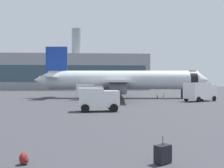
# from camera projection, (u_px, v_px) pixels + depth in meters

# --- Properties ---
(airplane_at_gate) EXTENTS (35.77, 32.28, 10.50)m
(airplane_at_gate) POSITION_uv_depth(u_px,v_px,m) (122.00, 80.00, 53.22)
(airplane_at_gate) COLOR silver
(airplane_at_gate) RESTS_ON ground
(service_truck) EXTENTS (5.13, 3.29, 2.90)m
(service_truck) POSITION_uv_depth(u_px,v_px,m) (89.00, 91.00, 48.64)
(service_truck) COLOR white
(service_truck) RESTS_ON ground
(fuel_truck) EXTENTS (6.38, 5.15, 3.20)m
(fuel_truck) POSITION_uv_depth(u_px,v_px,m) (200.00, 91.00, 44.40)
(fuel_truck) COLOR white
(fuel_truck) RESTS_ON ground
(cargo_van) EXTENTS (4.53, 2.60, 2.60)m
(cargo_van) POSITION_uv_depth(u_px,v_px,m) (98.00, 98.00, 28.91)
(cargo_van) COLOR white
(cargo_van) RESTS_ON ground
(safety_cone_near) EXTENTS (0.44, 0.44, 0.80)m
(safety_cone_near) POSITION_uv_depth(u_px,v_px,m) (164.00, 95.00, 57.76)
(safety_cone_near) COLOR #F2590C
(safety_cone_near) RESTS_ON ground
(safety_cone_mid) EXTENTS (0.44, 0.44, 0.83)m
(safety_cone_mid) POSITION_uv_depth(u_px,v_px,m) (157.00, 96.00, 52.99)
(safety_cone_mid) COLOR #F2590C
(safety_cone_mid) RESTS_ON ground
(rolling_suitcase) EXTENTS (0.75, 0.69, 1.10)m
(rolling_suitcase) POSITION_uv_depth(u_px,v_px,m) (163.00, 154.00, 10.30)
(rolling_suitcase) COLOR black
(rolling_suitcase) RESTS_ON ground
(traveller_backpack) EXTENTS (0.36, 0.40, 0.48)m
(traveller_backpack) POSITION_uv_depth(u_px,v_px,m) (24.00, 159.00, 10.20)
(traveller_backpack) COLOR maroon
(traveller_backpack) RESTS_ON ground
(terminal_building) EXTENTS (79.94, 20.41, 27.19)m
(terminal_building) POSITION_uv_depth(u_px,v_px,m) (57.00, 72.00, 116.43)
(terminal_building) COLOR gray
(terminal_building) RESTS_ON ground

